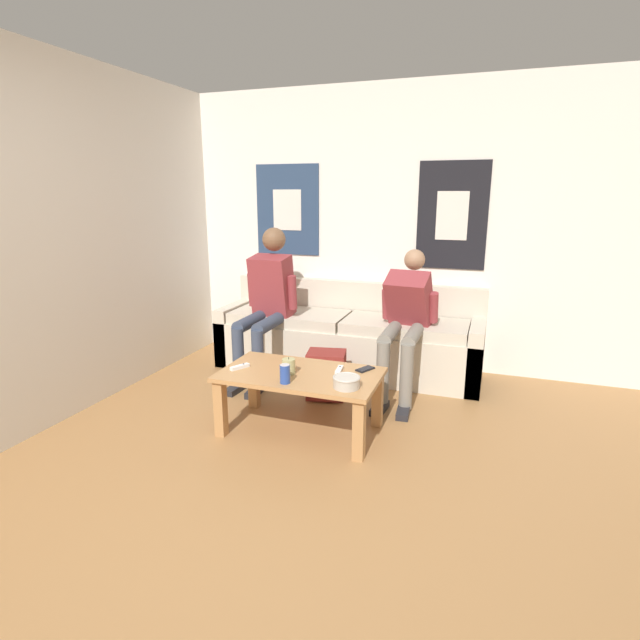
% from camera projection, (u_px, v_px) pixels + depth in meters
% --- Properties ---
extents(ground_plane, '(18.00, 18.00, 0.00)m').
position_uv_depth(ground_plane, '(224.00, 560.00, 2.25)').
color(ground_plane, '#9E7042').
extents(wall_back, '(10.00, 0.07, 2.55)m').
position_uv_depth(wall_back, '(379.00, 229.00, 4.63)').
color(wall_back, white).
rests_on(wall_back, ground_plane).
extents(couch, '(2.40, 0.70, 0.79)m').
position_uv_depth(couch, '(348.00, 339.00, 4.61)').
color(couch, beige).
rests_on(couch, ground_plane).
extents(coffee_table, '(1.08, 0.61, 0.43)m').
position_uv_depth(coffee_table, '(300.00, 383.00, 3.39)').
color(coffee_table, '#B27F4C').
rests_on(coffee_table, ground_plane).
extents(person_seated_adult, '(0.47, 0.86, 1.31)m').
position_uv_depth(person_seated_adult, '(267.00, 298.00, 4.36)').
color(person_seated_adult, '#384256').
rests_on(person_seated_adult, ground_plane).
extents(person_seated_teen, '(0.47, 1.00, 1.15)m').
position_uv_depth(person_seated_teen, '(406.00, 316.00, 4.03)').
color(person_seated_teen, gray).
rests_on(person_seated_teen, ground_plane).
extents(backpack, '(0.34, 0.31, 0.38)m').
position_uv_depth(backpack, '(326.00, 376.00, 4.00)').
color(backpack, maroon).
rests_on(backpack, ground_plane).
extents(ceramic_bowl, '(0.17, 0.17, 0.07)m').
position_uv_depth(ceramic_bowl, '(347.00, 381.00, 3.11)').
color(ceramic_bowl, '#B7B2A8').
rests_on(ceramic_bowl, coffee_table).
extents(pillar_candle, '(0.09, 0.09, 0.12)m').
position_uv_depth(pillar_candle, '(289.00, 366.00, 3.34)').
color(pillar_candle, tan).
rests_on(pillar_candle, coffee_table).
extents(drink_can_blue, '(0.07, 0.07, 0.12)m').
position_uv_depth(drink_can_blue, '(285.00, 374.00, 3.17)').
color(drink_can_blue, '#28479E').
rests_on(drink_can_blue, coffee_table).
extents(game_controller_near_left, '(0.10, 0.14, 0.03)m').
position_uv_depth(game_controller_near_left, '(240.00, 367.00, 3.45)').
color(game_controller_near_left, white).
rests_on(game_controller_near_left, coffee_table).
extents(game_controller_near_right, '(0.05, 0.15, 0.03)m').
position_uv_depth(game_controller_near_right, '(339.00, 370.00, 3.39)').
color(game_controller_near_right, white).
rests_on(game_controller_near_right, coffee_table).
extents(cell_phone, '(0.12, 0.15, 0.01)m').
position_uv_depth(cell_phone, '(365.00, 369.00, 3.43)').
color(cell_phone, black).
rests_on(cell_phone, coffee_table).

